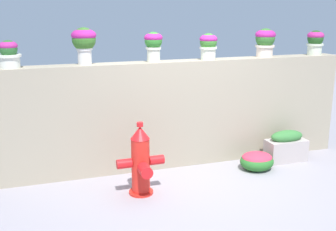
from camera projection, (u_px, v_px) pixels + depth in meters
ground_plane at (202, 187)px, 5.53m from camera, size 24.00×24.00×0.00m
stone_wall at (180, 113)px, 6.16m from camera, size 5.13×0.30×1.54m
potted_plant_0 at (9, 53)px, 5.22m from camera, size 0.29×0.29×0.35m
potted_plant_1 at (84, 40)px, 5.51m from camera, size 0.33×0.33×0.48m
potted_plant_2 at (153, 43)px, 5.76m from camera, size 0.25×0.25×0.41m
potted_plant_3 at (208, 44)px, 6.00m from camera, size 0.26×0.26×0.38m
potted_plant_4 at (265, 40)px, 6.35m from camera, size 0.30×0.30×0.42m
potted_plant_5 at (315, 41)px, 6.60m from camera, size 0.26×0.26×0.38m
fire_hydrant at (141, 162)px, 5.23m from camera, size 0.60×0.47×0.93m
flower_bush_left at (257, 160)px, 6.09m from camera, size 0.49×0.44×0.27m
planter_box at (286, 146)px, 6.41m from camera, size 0.62×0.29×0.48m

